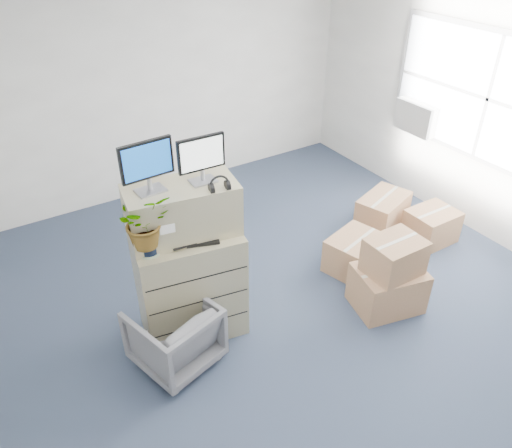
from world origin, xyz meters
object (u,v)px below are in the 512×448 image
at_px(monitor_right, 202,157).
at_px(potted_plant, 146,227).
at_px(water_bottle, 195,219).
at_px(office_chair, 174,333).
at_px(monitor_left, 147,164).
at_px(filing_cabinet_lower, 191,284).
at_px(keyboard, 192,240).

distance_m(monitor_right, potted_plant, 0.74).
distance_m(water_bottle, office_chair, 1.05).
bearing_deg(monitor_right, monitor_left, 171.40).
relative_size(filing_cabinet_lower, office_chair, 1.60).
xyz_separation_m(filing_cabinet_lower, potted_plant, (-0.37, -0.06, 0.83)).
distance_m(filing_cabinet_lower, keyboard, 0.58).
xyz_separation_m(water_bottle, office_chair, (-0.44, -0.33, -0.89)).
bearing_deg(filing_cabinet_lower, monitor_left, 167.17).
bearing_deg(potted_plant, monitor_left, 49.14).
height_order(water_bottle, potted_plant, potted_plant).
height_order(monitor_left, potted_plant, monitor_left).
height_order(filing_cabinet_lower, keyboard, keyboard).
bearing_deg(office_chair, monitor_left, -118.34).
height_order(monitor_right, water_bottle, monitor_right).
xyz_separation_m(filing_cabinet_lower, water_bottle, (0.12, 0.04, 0.68)).
relative_size(monitor_left, monitor_right, 1.08).
relative_size(filing_cabinet_lower, monitor_right, 2.66).
height_order(monitor_left, office_chair, monitor_left).
relative_size(monitor_right, office_chair, 0.60).
bearing_deg(monitor_left, monitor_right, -13.90).
height_order(potted_plant, office_chair, potted_plant).
xyz_separation_m(monitor_left, potted_plant, (-0.14, -0.16, -0.47)).
bearing_deg(office_chair, filing_cabinet_lower, -153.09).
relative_size(monitor_left, potted_plant, 0.92).
xyz_separation_m(keyboard, potted_plant, (-0.38, 0.05, 0.25)).
bearing_deg(filing_cabinet_lower, monitor_right, 13.90).
xyz_separation_m(filing_cabinet_lower, monitor_left, (-0.24, 0.10, 1.29)).
distance_m(keyboard, potted_plant, 0.46).
xyz_separation_m(water_bottle, potted_plant, (-0.49, -0.10, 0.14)).
xyz_separation_m(monitor_right, potted_plant, (-0.58, -0.08, -0.45)).
bearing_deg(monitor_left, water_bottle, -13.58).
bearing_deg(monitor_right, keyboard, -146.89).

